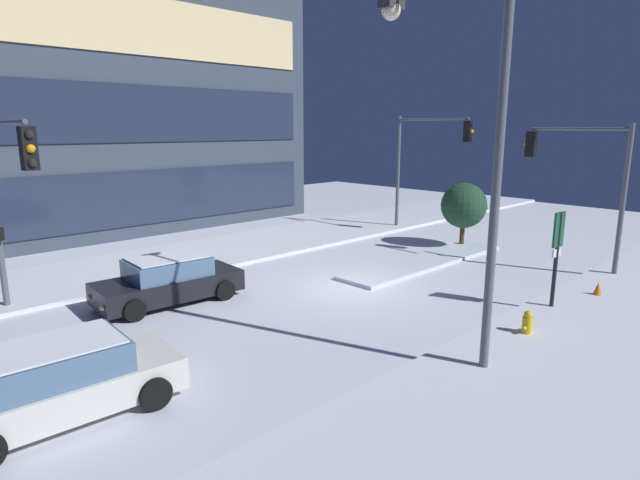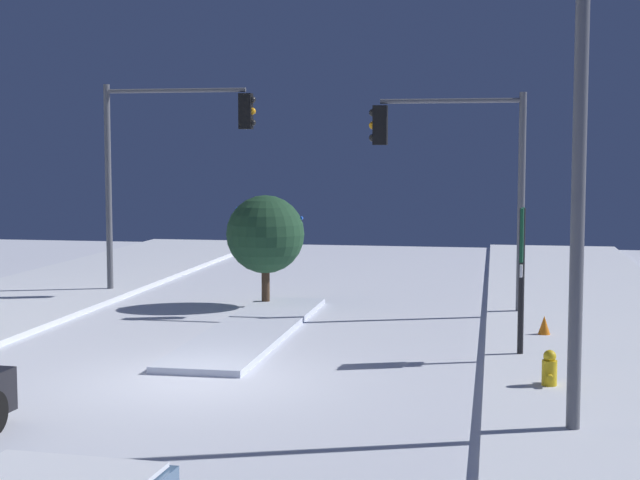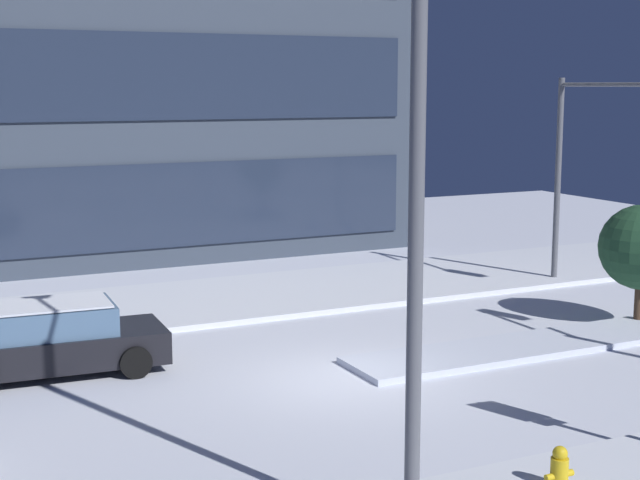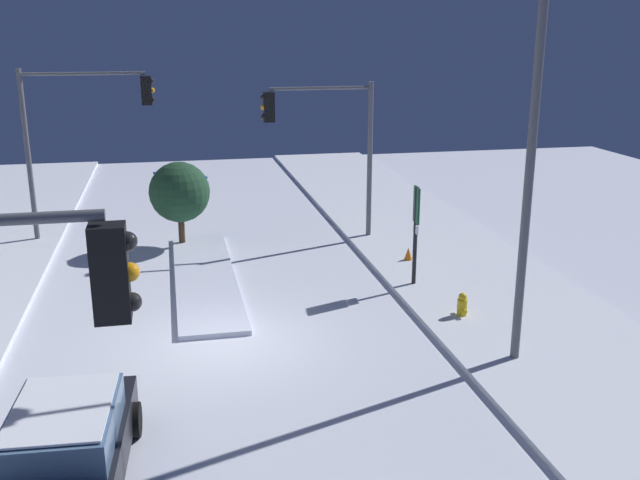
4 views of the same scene
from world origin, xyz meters
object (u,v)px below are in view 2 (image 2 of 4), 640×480
(parking_info_sign, at_px, (522,263))
(decorated_tree_median, at_px, (265,234))
(construction_cone, at_px, (544,328))
(street_lamp_arched, at_px, (525,57))
(fire_hydrant, at_px, (549,373))
(traffic_light_corner_near_right, at_px, (458,161))
(traffic_light_corner_far_right, at_px, (166,148))

(parking_info_sign, bearing_deg, decorated_tree_median, -36.08)
(construction_cone, bearing_deg, street_lamp_arched, 174.44)
(fire_hydrant, xyz_separation_m, decorated_tree_median, (8.34, 6.98, 1.58))
(traffic_light_corner_near_right, bearing_deg, construction_cone, 123.05)
(traffic_light_corner_near_right, height_order, decorated_tree_median, traffic_light_corner_near_right)
(street_lamp_arched, xyz_separation_m, parking_info_sign, (5.28, -0.16, -3.50))
(street_lamp_arched, distance_m, construction_cone, 9.12)
(street_lamp_arched, bearing_deg, traffic_light_corner_near_right, -88.62)
(traffic_light_corner_near_right, xyz_separation_m, fire_hydrant, (-7.94, -1.90, -3.55))
(traffic_light_corner_near_right, height_order, traffic_light_corner_far_right, traffic_light_corner_far_right)
(fire_hydrant, relative_size, construction_cone, 1.37)
(traffic_light_corner_near_right, height_order, fire_hydrant, traffic_light_corner_near_right)
(street_lamp_arched, bearing_deg, construction_cone, -101.25)
(parking_info_sign, bearing_deg, street_lamp_arched, 93.41)
(fire_hydrant, bearing_deg, traffic_light_corner_far_right, 45.98)
(traffic_light_corner_near_right, xyz_separation_m, traffic_light_corner_far_right, (1.98, 8.37, 0.34))
(street_lamp_arched, relative_size, construction_cone, 15.37)
(decorated_tree_median, bearing_deg, construction_cone, -116.43)
(traffic_light_corner_far_right, height_order, fire_hydrant, traffic_light_corner_far_right)
(construction_cone, bearing_deg, decorated_tree_median, 63.57)
(decorated_tree_median, distance_m, construction_cone, 8.13)
(traffic_light_corner_near_right, distance_m, decorated_tree_median, 5.47)
(traffic_light_corner_near_right, relative_size, decorated_tree_median, 1.88)
(traffic_light_corner_far_right, bearing_deg, construction_cone, -26.18)
(fire_hydrant, bearing_deg, traffic_light_corner_near_right, 13.45)
(traffic_light_corner_far_right, height_order, construction_cone, traffic_light_corner_far_right)
(street_lamp_arched, xyz_separation_m, fire_hydrant, (2.68, -0.58, -5.09))
(traffic_light_corner_near_right, height_order, parking_info_sign, traffic_light_corner_near_right)
(traffic_light_corner_near_right, distance_m, traffic_light_corner_far_right, 8.60)
(traffic_light_corner_far_right, distance_m, street_lamp_arched, 15.94)
(traffic_light_corner_far_right, distance_m, fire_hydrant, 14.80)
(street_lamp_arched, distance_m, parking_info_sign, 6.34)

